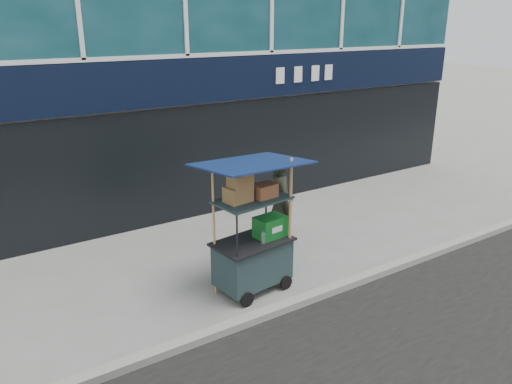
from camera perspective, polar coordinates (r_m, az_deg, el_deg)
ground at (r=8.00m, az=5.60°, el=-11.55°), size 80.00×80.00×0.00m
curb at (r=7.84m, az=6.54°, el=-11.78°), size 80.00×0.18×0.12m
vendor_cart at (r=7.77m, az=-0.27°, el=-6.09°), size 1.73×1.32×2.17m
vendor_man at (r=8.96m, az=2.86°, el=-1.47°), size 0.64×0.78×1.85m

